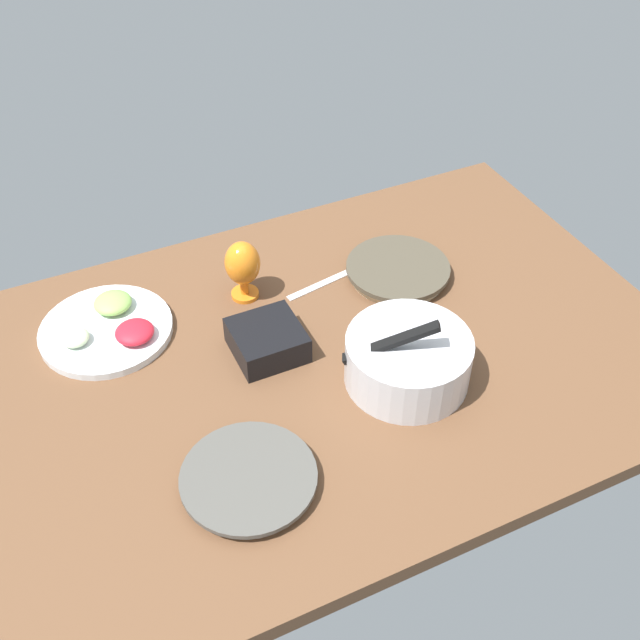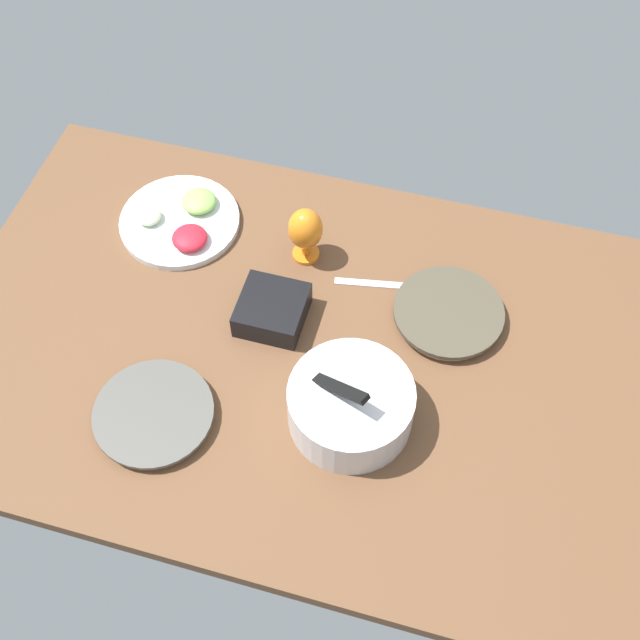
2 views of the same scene
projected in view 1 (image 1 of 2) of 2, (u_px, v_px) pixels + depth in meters
The scene contains 8 objects.
ground_plane at pixel (311, 365), 167.25cm from camera, with size 160.00×104.00×4.00cm, color brown.
dinner_plate_left at pixel (398, 271), 185.57cm from camera, with size 25.09×25.09×3.17cm.
dinner_plate_right at pixel (249, 479), 140.83cm from camera, with size 25.40×25.40×2.71cm.
mixing_bowl at pixel (408, 358), 157.59cm from camera, with size 26.60×26.06×17.64cm.
fruit_platter at pixel (108, 327), 170.80cm from camera, with size 29.49×29.49×5.04cm.
hurricane_glass_orange at pixel (243, 265), 175.14cm from camera, with size 8.20×8.20×15.14cm.
square_bowl_black at pixel (267, 339), 165.10cm from camera, with size 14.67×14.67×6.47cm.
fork_by_left_plate at pixel (320, 284), 183.84cm from camera, with size 18.00×1.80×0.60cm, color silver.
Camera 1 is at (48.08, 106.58, 117.99)cm, focal length 43.15 mm.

